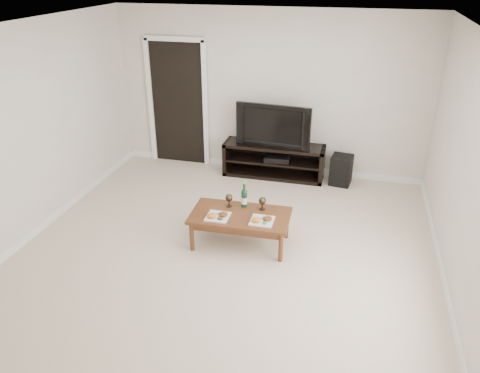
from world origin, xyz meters
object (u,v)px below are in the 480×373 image
object	(u,v)px
media_console	(274,160)
coffee_table	(240,229)
television	(275,124)
subwoofer	(341,170)

from	to	relation	value
media_console	coffee_table	bearing A→B (deg)	-90.64
media_console	television	distance (m)	0.62
television	subwoofer	bearing A→B (deg)	3.35
media_console	television	world-z (taller)	television
television	coffee_table	xyz separation A→B (m)	(-0.02, -2.12, -0.68)
media_console	television	bearing A→B (deg)	0.00
media_console	subwoofer	distance (m)	1.09
media_console	coffee_table	world-z (taller)	media_console
subwoofer	coffee_table	xyz separation A→B (m)	(-1.11, -2.09, -0.03)
television	coffee_table	size ratio (longest dim) A/B	0.99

